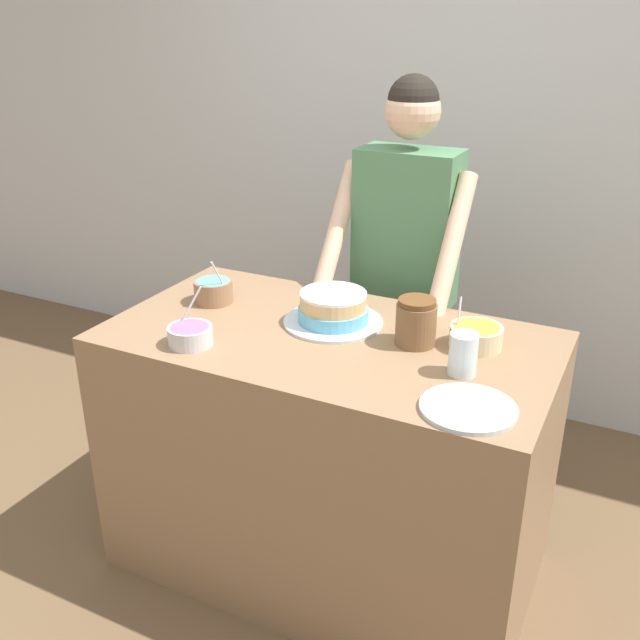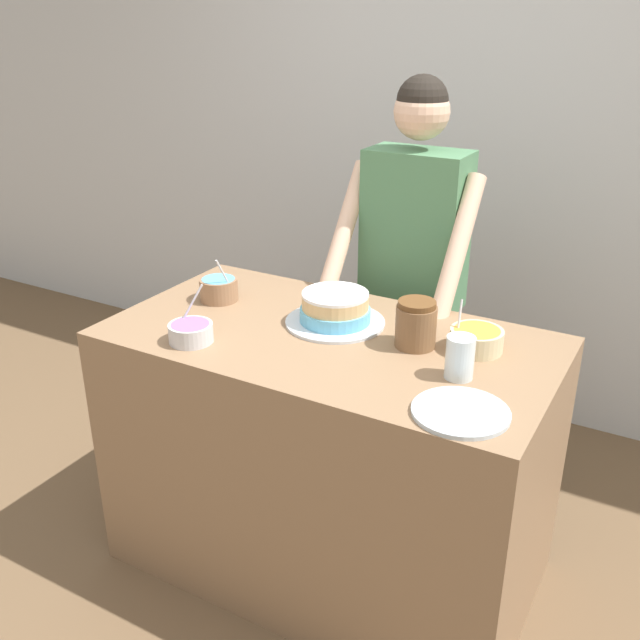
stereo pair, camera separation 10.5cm
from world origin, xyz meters
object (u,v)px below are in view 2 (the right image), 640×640
(drinking_glass, at_px, (460,357))
(frosting_bowl_orange, at_px, (476,339))
(cake, at_px, (335,310))
(frosting_bowl_purple, at_px, (191,332))
(frosting_bowl_blue, at_px, (219,288))
(stoneware_jar, at_px, (416,324))
(ceramic_plate, at_px, (461,412))
(person_baker, at_px, (413,254))

(drinking_glass, bearing_deg, frosting_bowl_orange, 94.01)
(cake, distance_m, frosting_bowl_purple, 0.47)
(frosting_bowl_purple, bearing_deg, frosting_bowl_orange, 25.52)
(frosting_bowl_orange, bearing_deg, drinking_glass, -85.99)
(frosting_bowl_blue, height_order, drinking_glass, frosting_bowl_blue)
(drinking_glass, height_order, stoneware_jar, stoneware_jar)
(frosting_bowl_purple, height_order, drinking_glass, frosting_bowl_purple)
(frosting_bowl_purple, height_order, ceramic_plate, frosting_bowl_purple)
(cake, height_order, frosting_bowl_orange, frosting_bowl_orange)
(ceramic_plate, bearing_deg, frosting_bowl_purple, 179.81)
(drinking_glass, bearing_deg, ceramic_plate, -68.88)
(frosting_bowl_orange, distance_m, frosting_bowl_blue, 0.92)
(frosting_bowl_blue, xyz_separation_m, drinking_glass, (0.94, -0.14, 0.02))
(stoneware_jar, bearing_deg, person_baker, 113.72)
(frosting_bowl_purple, height_order, frosting_bowl_blue, frosting_bowl_blue)
(frosting_bowl_purple, bearing_deg, stoneware_jar, 26.97)
(cake, xyz_separation_m, ceramic_plate, (0.55, -0.35, -0.04))
(frosting_bowl_orange, xyz_separation_m, ceramic_plate, (0.09, -0.38, -0.03))
(cake, bearing_deg, frosting_bowl_orange, 4.22)
(stoneware_jar, bearing_deg, frosting_bowl_blue, 179.41)
(drinking_glass, distance_m, stoneware_jar, 0.23)
(frosting_bowl_orange, distance_m, ceramic_plate, 0.39)
(frosting_bowl_orange, height_order, drinking_glass, frosting_bowl_orange)
(drinking_glass, height_order, ceramic_plate, drinking_glass)
(frosting_bowl_blue, bearing_deg, frosting_bowl_orange, 3.40)
(frosting_bowl_purple, bearing_deg, ceramic_plate, -0.19)
(frosting_bowl_purple, bearing_deg, cake, 46.64)
(person_baker, distance_m, ceramic_plate, 1.00)
(cake, xyz_separation_m, frosting_bowl_blue, (-0.46, -0.02, -0.00))
(frosting_bowl_blue, xyz_separation_m, ceramic_plate, (1.01, -0.32, -0.04))
(cake, distance_m, frosting_bowl_blue, 0.46)
(person_baker, bearing_deg, cake, -95.76)
(frosting_bowl_blue, bearing_deg, cake, 2.57)
(frosting_bowl_blue, bearing_deg, person_baker, 46.73)
(frosting_bowl_blue, bearing_deg, stoneware_jar, -0.59)
(frosting_bowl_purple, bearing_deg, person_baker, 66.47)
(person_baker, bearing_deg, frosting_bowl_orange, -49.67)
(drinking_glass, xyz_separation_m, ceramic_plate, (0.07, -0.19, -0.06))
(cake, relative_size, frosting_bowl_blue, 1.93)
(frosting_bowl_orange, bearing_deg, ceramic_plate, -77.24)
(cake, height_order, frosting_bowl_blue, frosting_bowl_blue)
(frosting_bowl_purple, relative_size, ceramic_plate, 0.67)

